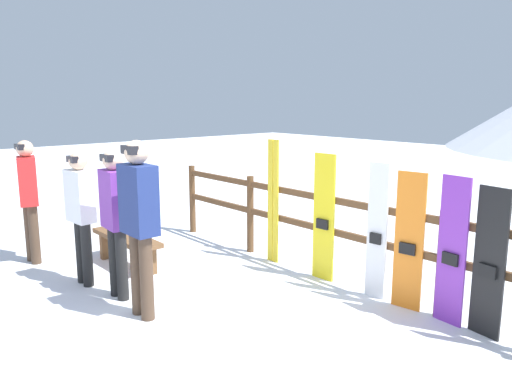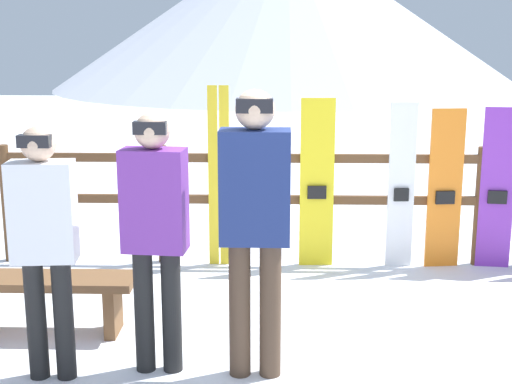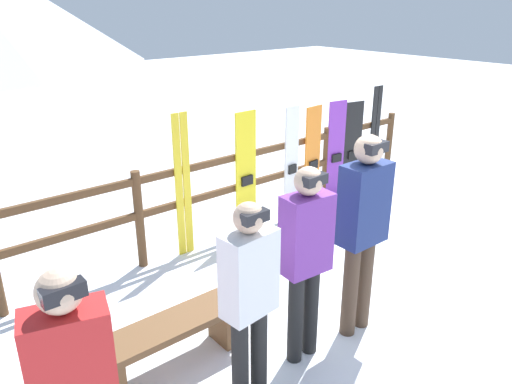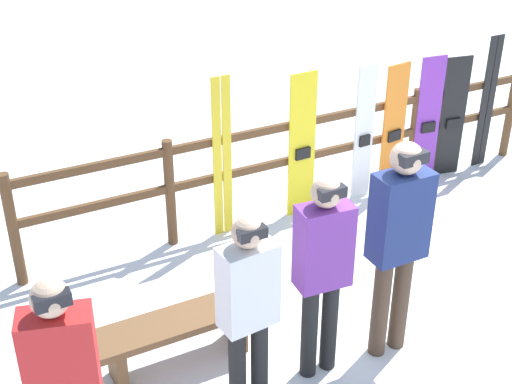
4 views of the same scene
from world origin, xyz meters
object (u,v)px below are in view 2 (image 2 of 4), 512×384
Objects in this scene: bench at (44,291)px; snowboard_purple at (497,189)px; snowboard_orange at (445,189)px; person_purple at (155,223)px; person_white at (44,235)px; snowboard_yellow at (317,184)px; snowboard_white at (401,186)px; ski_pair_yellow at (219,177)px; person_navy at (255,213)px.

bench is 4.05m from snowboard_purple.
bench is 3.62m from snowboard_orange.
bench is at bearing 148.27° from person_purple.
snowboard_purple is (2.78, 2.17, -0.24)m from person_purple.
person_purple reaches higher than person_white.
person_purple reaches higher than snowboard_purple.
snowboard_yellow is 1.05× the size of snowboard_purple.
person_white is at bearing -146.37° from snowboard_purple.
bench is 0.89× the size of snowboard_orange.
person_white is 1.08× the size of snowboard_purple.
snowboard_orange is (0.40, -0.00, -0.03)m from snowboard_white.
ski_pair_yellow is at bearing 179.88° from snowboard_white.
person_white is at bearing -142.35° from snowboard_orange.
snowboard_white is (2.56, 2.29, -0.18)m from person_white.
person_navy reaches higher than bench.
ski_pair_yellow is 1.68m from snowboard_white.
snowboard_orange is (2.08, -0.00, -0.10)m from ski_pair_yellow.
ski_pair_yellow is 1.07× the size of snowboard_yellow.
snowboard_purple reaches higher than snowboard_orange.
person_navy is 1.16× the size of snowboard_yellow.
snowboard_purple reaches higher than bench.
person_navy is 2.27m from ski_pair_yellow.
person_navy reaches higher than person_purple.
ski_pair_yellow is at bearing 68.88° from person_white.
ski_pair_yellow is at bearing 100.18° from person_navy.
snowboard_orange is (1.17, -0.00, -0.05)m from snowboard_yellow.
bench is 2.64m from snowboard_yellow.
snowboard_yellow is 1.18m from snowboard_orange.
person_purple is at bearing 175.80° from person_navy.
bench is at bearing 110.71° from person_white.
snowboard_orange is at bearing 26.39° from bench.
bench is 0.78× the size of ski_pair_yellow.
snowboard_white is at bearing 180.00° from snowboard_purple.
person_navy is at bearing -134.22° from snowboard_purple.
snowboard_purple is at bearing 23.39° from bench.
person_purple is at bearing -31.73° from bench.
snowboard_purple is (2.15, 2.21, -0.33)m from person_navy.
person_white is 2.91m from snowboard_yellow.
person_navy is 1.19× the size of snowboard_white.
ski_pair_yellow reaches higher than bench.
person_white is at bearing -169.80° from person_purple.
snowboard_yellow is (0.51, 2.21, -0.29)m from person_navy.
person_purple is 3.17m from snowboard_orange.
snowboard_yellow reaches higher than bench.
ski_pair_yellow reaches higher than snowboard_purple.
person_purple is 1.00× the size of ski_pair_yellow.
person_purple is 1.07× the size of snowboard_yellow.
person_purple reaches higher than snowboard_yellow.
ski_pair_yellow is at bearing 54.47° from bench.
bench is at bearing -142.02° from snowboard_yellow.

